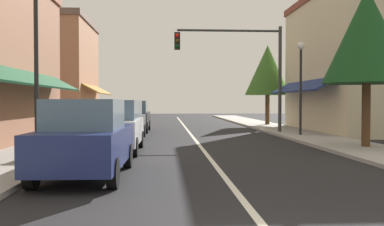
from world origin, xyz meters
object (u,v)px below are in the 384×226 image
(parked_car_far_left, at_px, (133,116))
(street_lamp_right_mid, at_px, (301,73))
(tree_right_far, at_px, (268,70))
(tree_right_near, at_px, (367,36))
(parked_car_third_left, at_px, (124,120))
(traffic_signal_mast_arm, at_px, (243,59))
(parked_car_nearest_left, at_px, (86,139))
(street_lamp_left_near, at_px, (36,42))
(parked_car_second_left, at_px, (114,126))

(parked_car_far_left, distance_m, street_lamp_right_mid, 9.57)
(tree_right_far, bearing_deg, tree_right_near, -90.22)
(parked_car_third_left, relative_size, traffic_signal_mast_arm, 0.72)
(parked_car_nearest_left, distance_m, traffic_signal_mast_arm, 14.49)
(traffic_signal_mast_arm, xyz_separation_m, tree_right_near, (3.00, -7.79, 0.09))
(parked_car_nearest_left, distance_m, parked_car_far_left, 14.70)
(street_lamp_left_near, bearing_deg, parked_car_third_left, 77.47)
(parked_car_third_left, bearing_deg, street_lamp_right_mid, 5.63)
(street_lamp_right_mid, height_order, tree_right_far, tree_right_far)
(parked_car_second_left, xyz_separation_m, tree_right_near, (8.88, 0.16, 3.17))
(street_lamp_right_mid, relative_size, tree_right_far, 0.80)
(parked_car_third_left, bearing_deg, parked_car_far_left, 90.36)
(parked_car_third_left, relative_size, parked_car_far_left, 1.01)
(parked_car_nearest_left, height_order, parked_car_far_left, same)
(parked_car_nearest_left, relative_size, tree_right_far, 0.73)
(parked_car_third_left, xyz_separation_m, parked_car_far_left, (0.10, 4.82, 0.00))
(street_lamp_right_mid, bearing_deg, parked_car_second_left, -145.92)
(parked_car_far_left, bearing_deg, street_lamp_left_near, -97.46)
(traffic_signal_mast_arm, xyz_separation_m, street_lamp_right_mid, (2.36, -2.37, -0.86))
(parked_car_far_left, bearing_deg, tree_right_far, 31.75)
(parked_car_nearest_left, bearing_deg, parked_car_third_left, 91.76)
(traffic_signal_mast_arm, relative_size, street_lamp_left_near, 1.15)
(parked_car_second_left, distance_m, traffic_signal_mast_arm, 10.35)
(parked_car_nearest_left, xyz_separation_m, parked_car_second_left, (0.06, 4.91, 0.00))
(street_lamp_left_near, relative_size, tree_right_near, 0.87)
(parked_car_third_left, xyz_separation_m, tree_right_near, (9.04, -4.81, 3.17))
(parked_car_nearest_left, height_order, tree_right_near, tree_right_near)
(parked_car_far_left, bearing_deg, tree_right_near, -46.43)
(traffic_signal_mast_arm, height_order, street_lamp_right_mid, traffic_signal_mast_arm)
(parked_car_third_left, bearing_deg, parked_car_nearest_left, -87.89)
(parked_car_nearest_left, distance_m, parked_car_second_left, 4.91)
(parked_car_nearest_left, xyz_separation_m, parked_car_far_left, (-0.01, 14.70, 0.00))
(parked_car_second_left, distance_m, parked_car_third_left, 4.97)
(parked_car_nearest_left, bearing_deg, traffic_signal_mast_arm, 66.36)
(tree_right_near, bearing_deg, street_lamp_right_mid, 96.82)
(parked_car_nearest_left, height_order, traffic_signal_mast_arm, traffic_signal_mast_arm)
(street_lamp_left_near, distance_m, tree_right_near, 11.07)
(parked_car_third_left, distance_m, tree_right_far, 14.04)
(parked_car_nearest_left, xyz_separation_m, street_lamp_left_near, (-1.77, 2.35, 2.48))
(parked_car_nearest_left, relative_size, parked_car_third_left, 1.00)
(parked_car_third_left, bearing_deg, traffic_signal_mast_arm, 27.74)
(parked_car_third_left, height_order, traffic_signal_mast_arm, traffic_signal_mast_arm)
(parked_car_second_left, bearing_deg, street_lamp_left_near, -125.04)
(parked_car_second_left, height_order, parked_car_third_left, same)
(parked_car_far_left, xyz_separation_m, tree_right_far, (9.01, 5.42, 3.05))
(parked_car_far_left, distance_m, tree_right_near, 13.53)
(tree_right_near, bearing_deg, traffic_signal_mast_arm, 111.09)
(street_lamp_left_near, xyz_separation_m, street_lamp_right_mid, (10.07, 8.13, -0.26))
(tree_right_near, distance_m, tree_right_far, 15.06)
(tree_right_far, bearing_deg, parked_car_third_left, -131.61)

